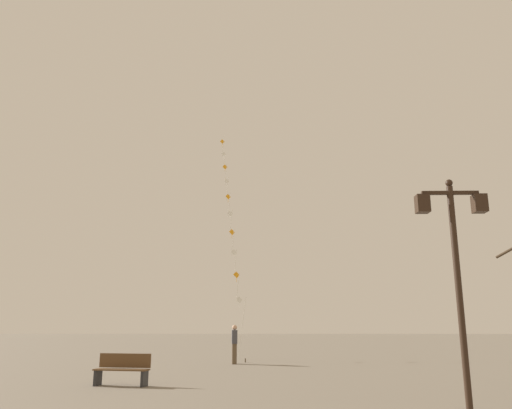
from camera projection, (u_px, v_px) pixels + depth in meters
name	position (u px, v px, depth m)	size (l,w,h in m)	color
ground_plane	(284.00, 366.00, 21.63)	(160.00, 160.00, 0.00)	#756B5B
twin_lantern_lamp_post	(455.00, 246.00, 11.01)	(1.54, 0.28, 4.89)	black
kite_train	(230.00, 217.00, 32.15)	(2.68, 12.76, 15.93)	brown
kite_flyer	(234.00, 343.00, 22.89)	(0.28, 0.62, 1.71)	brown
park_bench	(122.00, 370.00, 14.64)	(1.65, 0.70, 0.89)	brown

